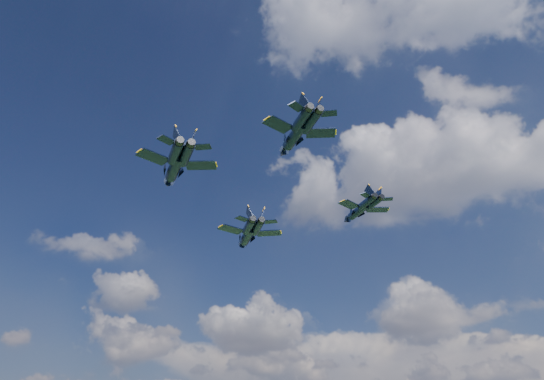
{
  "coord_description": "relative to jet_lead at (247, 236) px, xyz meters",
  "views": [
    {
      "loc": [
        38.88,
        -79.88,
        12.97
      ],
      "look_at": [
        -1.64,
        -4.72,
        56.83
      ],
      "focal_mm": 35.0,
      "sensor_mm": 36.0,
      "label": 1
    }
  ],
  "objects": [
    {
      "name": "jet_right",
      "position": [
        26.22,
        -2.9,
        -1.08
      ],
      "size": [
        12.55,
        11.29,
        3.26
      ],
      "rotation": [
        0.0,
        0.0,
        0.88
      ],
      "color": "black"
    },
    {
      "name": "jet_slot",
      "position": [
        26.09,
        -30.09,
        0.3
      ],
      "size": [
        13.5,
        12.85,
        3.59
      ],
      "rotation": [
        0.0,
        0.0,
        0.83
      ],
      "color": "black"
    },
    {
      "name": "jet_lead",
      "position": [
        0.0,
        0.0,
        0.0
      ],
      "size": [
        15.41,
        16.12,
        4.29
      ],
      "rotation": [
        0.0,
        0.0,
        0.75
      ],
      "color": "black"
    },
    {
      "name": "jet_left",
      "position": [
        2.0,
        -28.46,
        2.05
      ],
      "size": [
        16.4,
        15.28,
        4.32
      ],
      "rotation": [
        0.0,
        0.0,
        0.85
      ],
      "color": "black"
    }
  ]
}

